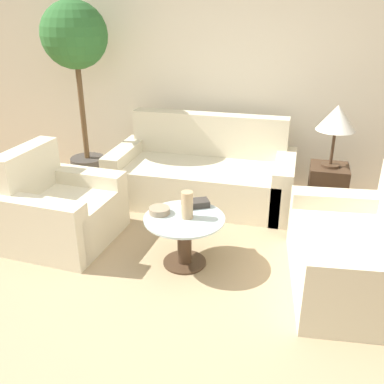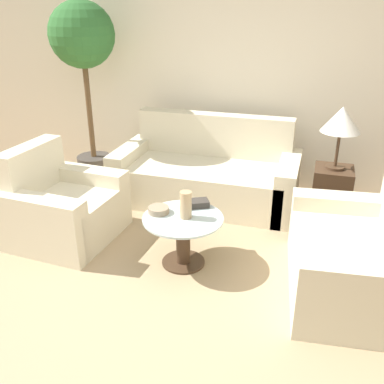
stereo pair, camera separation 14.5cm
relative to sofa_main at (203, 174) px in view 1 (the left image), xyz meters
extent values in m
plane|color=#9E754C|center=(0.17, -2.00, -0.28)|extent=(14.00, 14.00, 0.00)
cube|color=beige|center=(0.17, 0.61, 1.02)|extent=(10.00, 0.06, 2.60)
cube|color=tan|center=(0.15, -1.32, -0.28)|extent=(3.61, 3.47, 0.01)
cube|color=beige|center=(0.00, -0.09, -0.07)|extent=(1.74, 0.90, 0.43)
cube|color=beige|center=(0.00, 0.27, 0.16)|extent=(1.74, 0.18, 0.89)
cube|color=beige|center=(-0.87, -0.09, 0.00)|extent=(0.20, 0.90, 0.56)
cube|color=beige|center=(0.87, -0.09, 0.00)|extent=(0.20, 0.90, 0.56)
cube|color=beige|center=(-1.01, -1.20, -0.07)|extent=(0.88, 0.76, 0.43)
cube|color=beige|center=(-1.33, -1.18, 0.15)|extent=(0.23, 0.72, 0.86)
cube|color=beige|center=(-1.03, -1.56, 0.00)|extent=(0.84, 0.25, 0.56)
cube|color=beige|center=(-0.99, -0.85, 0.00)|extent=(0.84, 0.25, 0.56)
cube|color=beige|center=(1.45, -1.31, -0.07)|extent=(0.97, 1.14, 0.43)
cube|color=beige|center=(1.39, -0.79, 0.00)|extent=(0.88, 0.29, 0.56)
cube|color=beige|center=(1.51, -1.83, 0.00)|extent=(0.88, 0.29, 0.56)
cylinder|color=#422D1E|center=(0.15, -1.32, -0.27)|extent=(0.36, 0.36, 0.02)
cylinder|color=#422D1E|center=(0.15, -1.32, -0.07)|extent=(0.12, 0.12, 0.42)
cylinder|color=#B2C6C6|center=(0.15, -1.32, 0.14)|extent=(0.66, 0.66, 0.02)
cube|color=#422D1E|center=(1.30, -0.13, -0.01)|extent=(0.37, 0.37, 0.55)
cylinder|color=#422D1E|center=(1.30, -0.13, 0.28)|extent=(0.18, 0.18, 0.02)
cylinder|color=#422D1E|center=(1.30, -0.13, 0.46)|extent=(0.03, 0.03, 0.34)
cone|color=white|center=(1.30, -0.13, 0.75)|extent=(0.37, 0.37, 0.24)
cylinder|color=#3D3833|center=(-1.41, 0.03, -0.11)|extent=(0.40, 0.40, 0.34)
cylinder|color=brown|center=(-1.41, 0.03, 0.64)|extent=(0.06, 0.06, 1.16)
sphere|color=#2D662D|center=(-1.41, 0.03, 1.42)|extent=(0.70, 0.70, 0.70)
cylinder|color=tan|center=(0.17, -1.32, 0.27)|extent=(0.09, 0.09, 0.22)
cylinder|color=gray|center=(-0.07, -1.30, 0.18)|extent=(0.17, 0.17, 0.05)
cube|color=#38332D|center=(0.18, -1.10, 0.18)|extent=(0.26, 0.21, 0.05)
camera|label=1|loc=(0.96, -4.25, 1.74)|focal=40.00mm
camera|label=2|loc=(1.10, -4.21, 1.74)|focal=40.00mm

